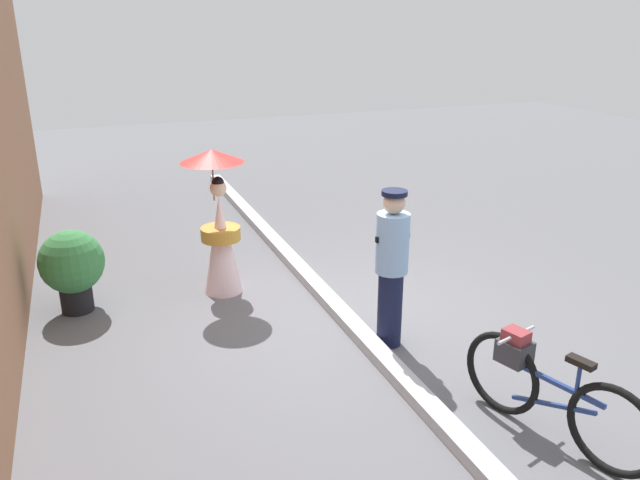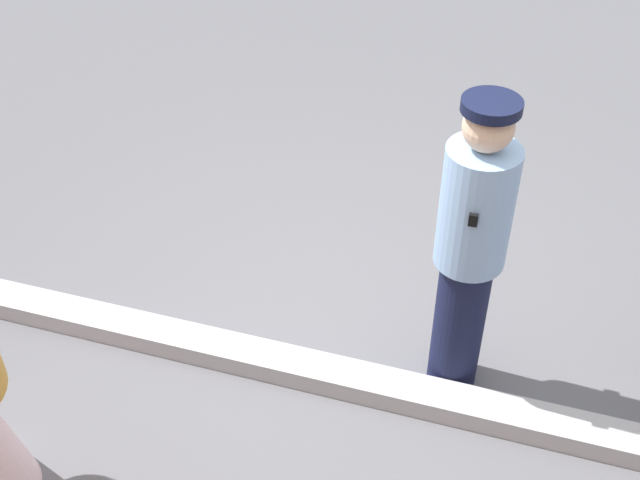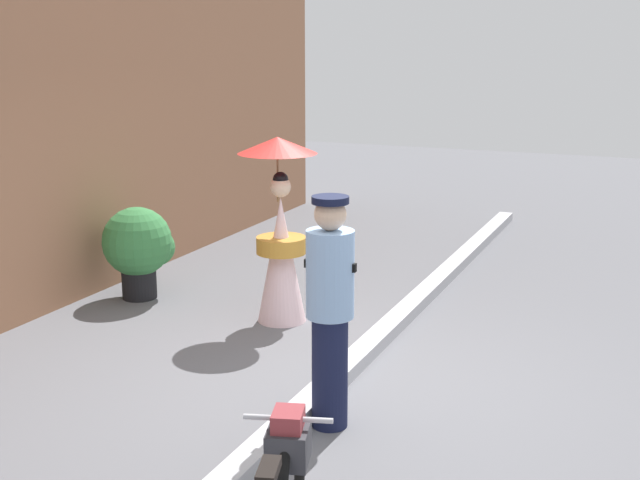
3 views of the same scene
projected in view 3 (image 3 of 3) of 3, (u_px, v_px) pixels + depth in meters
The scene contains 5 objects.
ground_plane at pixel (333, 388), 6.84m from camera, with size 30.00×30.00×0.00m, color slate.
sidewalk_curb at pixel (333, 381), 6.83m from camera, with size 14.00×0.20×0.12m, color #B2B2B7.
person_officer at pixel (330, 307), 5.97m from camera, with size 0.34×0.38×1.70m.
person_with_parasol at pixel (280, 232), 8.26m from camera, with size 0.77×0.77×1.83m.
potted_plant_by_door at pixel (140, 246), 9.08m from camera, with size 0.76×0.74×1.00m.
Camera 3 is at (-5.89, -2.42, 2.76)m, focal length 47.63 mm.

